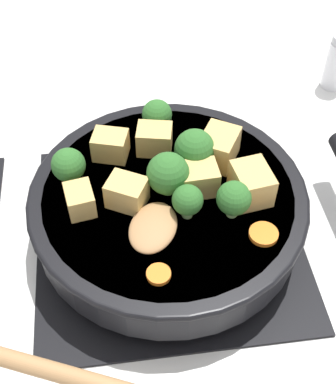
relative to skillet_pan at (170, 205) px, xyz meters
The scene contains 19 objects.
ground_plane 0.05m from the skillet_pan, 90.57° to the left, with size 2.40×2.40×0.00m, color silver.
front_burner_grate 0.04m from the skillet_pan, 90.57° to the left, with size 0.31×0.31×0.03m.
skillet_pan is the anchor object (origin of this frame).
wooden_spoon 0.16m from the skillet_pan, 156.29° to the left, with size 0.26×0.25×0.02m.
tofu_cube_center_large 0.09m from the skillet_pan, 54.87° to the right, with size 0.05×0.04×0.04m, color tan.
tofu_cube_near_handle 0.08m from the skillet_pan, ahead, with size 0.04×0.03×0.03m, color tan.
tofu_cube_east_chunk 0.10m from the skillet_pan, 96.81° to the left, with size 0.04×0.03×0.03m, color tan.
tofu_cube_west_chunk 0.06m from the skillet_pan, 101.18° to the left, with size 0.04×0.03×0.03m, color tan.
tofu_cube_back_piece 0.10m from the skillet_pan, 100.49° to the right, with size 0.05×0.04×0.04m, color tan.
tofu_cube_front_piece 0.05m from the skillet_pan, 81.04° to the right, with size 0.04×0.03×0.03m, color tan.
tofu_cube_mid_small 0.10m from the skillet_pan, 42.36° to the left, with size 0.04×0.03×0.03m, color tan.
broccoli_floret_near_spoon 0.06m from the skillet_pan, 158.57° to the right, with size 0.03×0.03×0.04m.
broccoli_floret_center_top 0.12m from the skillet_pan, 74.40° to the left, with size 0.04×0.04×0.04m.
broccoli_floret_east_rim 0.11m from the skillet_pan, ahead, with size 0.04×0.04×0.04m.
broccoli_floret_west_rim 0.07m from the skillet_pan, 43.45° to the right, with size 0.05×0.05×0.05m.
broccoli_floret_north_edge 0.09m from the skillet_pan, 123.27° to the right, with size 0.04×0.04×0.04m.
broccoli_floret_south_cluster 0.05m from the skillet_pan, 44.21° to the left, with size 0.05×0.05×0.05m.
carrot_slice_orange_thin 0.12m from the skillet_pan, 129.56° to the right, with size 0.03×0.03×0.01m, color orange.
carrot_slice_near_center 0.11m from the skillet_pan, 166.76° to the left, with size 0.02×0.02×0.01m, color orange.
Camera 1 is at (-0.39, 0.05, 0.52)m, focal length 50.00 mm.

